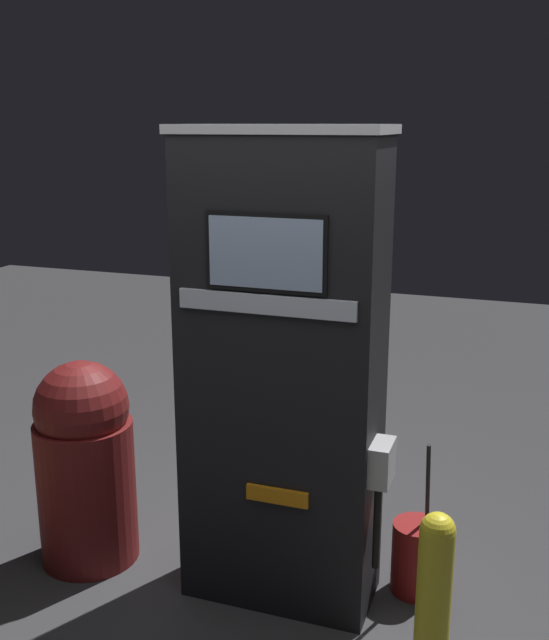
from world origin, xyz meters
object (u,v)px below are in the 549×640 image
safety_bollard (433,607)px  squeegee_bucket (416,557)px  gas_pump (282,375)px  trash_bin (85,461)px

safety_bollard → squeegee_bucket: size_ratio=1.04×
safety_bollard → squeegee_bucket: 0.80m
gas_pump → safety_bollard: size_ratio=2.66×
trash_bin → squeegee_bucket: (1.68, 0.27, -0.36)m
trash_bin → squeegee_bucket: 1.74m
gas_pump → safety_bollard: (0.79, -0.52, -0.68)m
trash_bin → squeegee_bucket: bearing=9.1°
gas_pump → safety_bollard: bearing=-33.5°
gas_pump → trash_bin: (-1.05, -0.06, -0.57)m
gas_pump → trash_bin: size_ratio=2.06×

